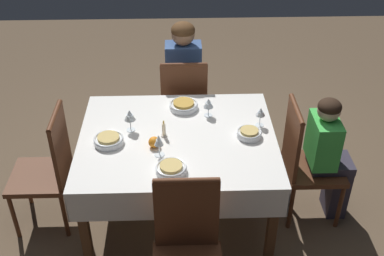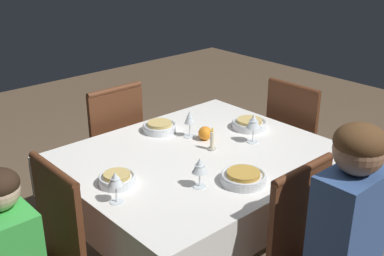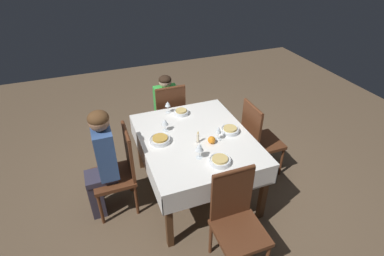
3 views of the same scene
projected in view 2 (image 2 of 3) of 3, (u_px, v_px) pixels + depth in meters
dining_table at (198, 168)px, 2.56m from camera, size 1.36×1.13×0.74m
chair_north at (109, 148)px, 3.14m from camera, size 0.41×0.42×0.96m
chair_east at (299, 144)px, 3.19m from camera, size 0.42×0.41×0.96m
person_adult_denim at (356, 253)px, 1.85m from camera, size 0.30×0.34×1.20m
bowl_south at (243, 177)px, 2.23m from camera, size 0.21×0.21×0.06m
wine_glass_south at (200, 166)px, 2.16m from camera, size 0.07×0.07×0.15m
bowl_west at (117, 179)px, 2.22m from camera, size 0.17×0.17×0.06m
wine_glass_west at (115, 180)px, 2.04m from camera, size 0.07×0.07×0.15m
bowl_north at (160, 127)px, 2.80m from camera, size 0.20×0.20×0.06m
wine_glass_north at (190, 118)px, 2.69m from camera, size 0.07×0.07×0.16m
bowl_east at (249, 124)px, 2.84m from camera, size 0.20×0.20×0.06m
wine_glass_east at (254, 122)px, 2.62m from camera, size 0.08×0.08×0.17m
candle_centerpiece at (212, 142)px, 2.56m from camera, size 0.04×0.04×0.13m
orange_fruit at (205, 133)px, 2.68m from camera, size 0.08×0.08×0.08m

